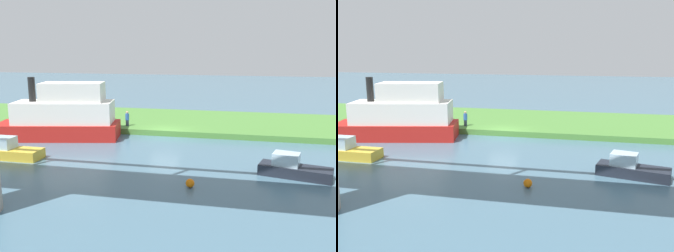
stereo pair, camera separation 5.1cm
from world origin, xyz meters
The scene contains 8 objects.
ground_plane centered at (0.00, 0.00, 0.00)m, with size 160.00×160.00×0.00m, color #476B7F.
grassy_bank centered at (0.00, -6.00, 0.25)m, with size 80.00×12.00×0.50m, color #4C8438.
person_on_bank centered at (3.93, -1.44, 1.20)m, with size 0.39×0.39×1.39m.
mooring_post centered at (7.55, -1.16, 1.03)m, with size 0.20×0.20×1.06m, color brown.
houseboat_blue centered at (8.44, 2.56, 1.95)m, with size 10.80×5.57×5.27m.
riverboat_paddlewheel centered at (-9.98, 8.67, 0.50)m, with size 4.45×2.47×1.40m.
motorboat_white centered at (9.22, 8.96, 0.53)m, with size 4.50×1.62×1.50m.
marker_buoy centered at (-4.22, 11.89, 0.25)m, with size 0.50×0.50×0.50m, color orange.
Camera 1 is at (-7.37, 31.57, 7.57)m, focal length 40.30 mm.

